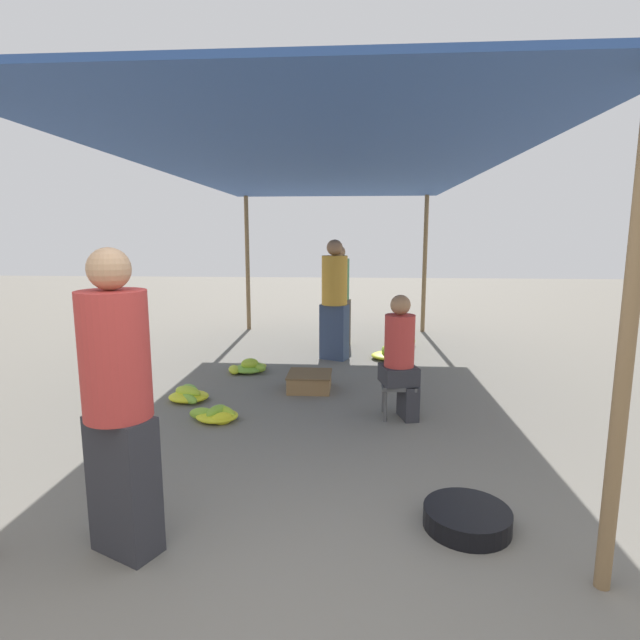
{
  "coord_description": "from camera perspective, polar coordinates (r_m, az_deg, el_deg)",
  "views": [
    {
      "loc": [
        0.38,
        -2.16,
        1.83
      ],
      "look_at": [
        0.0,
        3.3,
        0.9
      ],
      "focal_mm": 28.0,
      "sensor_mm": 36.0,
      "label": 1
    }
  ],
  "objects": [
    {
      "name": "ground_plane",
      "position": [
        2.85,
        -5.35,
        -30.27
      ],
      "size": [
        40.0,
        40.0,
        0.0
      ],
      "primitive_type": "plane",
      "color": "slate",
      "rests_on": "ground"
    },
    {
      "name": "canopy_post_front_right",
      "position": [
        2.84,
        31.61,
        -2.77
      ],
      "size": [
        0.08,
        0.08,
        2.58
      ],
      "primitive_type": "cylinder",
      "color": "olive",
      "rests_on": "ground"
    },
    {
      "name": "canopy_post_back_left",
      "position": [
        9.83,
        -8.28,
        6.36
      ],
      "size": [
        0.08,
        0.08,
        2.58
      ],
      "primitive_type": "cylinder",
      "color": "olive",
      "rests_on": "ground"
    },
    {
      "name": "canopy_post_back_right",
      "position": [
        9.7,
        11.87,
        6.21
      ],
      "size": [
        0.08,
        0.08,
        2.58
      ],
      "primitive_type": "cylinder",
      "color": "olive",
      "rests_on": "ground"
    },
    {
      "name": "canopy_tarp",
      "position": [
        6.09,
        0.39,
        16.86
      ],
      "size": [
        3.8,
        7.54,
        0.04
      ],
      "primitive_type": "cube",
      "color": "#33569E",
      "rests_on": "canopy_post_front_left"
    },
    {
      "name": "vendor_foreground",
      "position": [
        3.04,
        -22.07,
        -8.51
      ],
      "size": [
        0.5,
        0.5,
        1.77
      ],
      "color": "#2D2D33",
      "rests_on": "ground"
    },
    {
      "name": "stool",
      "position": [
        5.16,
        8.93,
        -7.86
      ],
      "size": [
        0.34,
        0.34,
        0.36
      ],
      "color": "#4C4C4C",
      "rests_on": "ground"
    },
    {
      "name": "vendor_seated",
      "position": [
        5.06,
        9.22,
        -4.04
      ],
      "size": [
        0.41,
        0.41,
        1.26
      ],
      "color": "#2D2D33",
      "rests_on": "ground"
    },
    {
      "name": "basin_black",
      "position": [
        3.52,
        16.45,
        -20.89
      ],
      "size": [
        0.55,
        0.55,
        0.13
      ],
      "color": "black",
      "rests_on": "ground"
    },
    {
      "name": "banana_pile_left_0",
      "position": [
        5.83,
        -14.77,
        -8.24
      ],
      "size": [
        0.45,
        0.46,
        0.17
      ],
      "color": "#95C031",
      "rests_on": "ground"
    },
    {
      "name": "banana_pile_left_1",
      "position": [
        6.84,
        -8.06,
        -5.4
      ],
      "size": [
        0.59,
        0.49,
        0.2
      ],
      "color": "#A9C82E",
      "rests_on": "ground"
    },
    {
      "name": "banana_pile_left_2",
      "position": [
        5.17,
        -11.75,
        -10.57
      ],
      "size": [
        0.5,
        0.38,
        0.17
      ],
      "color": "#86BA34",
      "rests_on": "ground"
    },
    {
      "name": "banana_pile_right_0",
      "position": [
        7.57,
        8.11,
        -3.89
      ],
      "size": [
        0.6,
        0.52,
        0.2
      ],
      "color": "#C7D428",
      "rests_on": "ground"
    },
    {
      "name": "banana_pile_right_1",
      "position": [
        8.62,
        9.33,
        -2.13
      ],
      "size": [
        0.45,
        0.43,
        0.23
      ],
      "color": "#7DB636",
      "rests_on": "ground"
    },
    {
      "name": "crate_near",
      "position": [
        6.03,
        -1.19,
        -7.02
      ],
      "size": [
        0.52,
        0.52,
        0.2
      ],
      "color": "olive",
      "rests_on": "ground"
    },
    {
      "name": "shopper_walking_mid",
      "position": [
        7.35,
        1.66,
        2.52
      ],
      "size": [
        0.49,
        0.49,
        1.78
      ],
      "color": "#384766",
      "rests_on": "ground"
    },
    {
      "name": "shopper_walking_far",
      "position": [
        8.34,
        2.13,
        3.0
      ],
      "size": [
        0.45,
        0.45,
        1.67
      ],
      "color": "#4C4238",
      "rests_on": "ground"
    }
  ]
}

